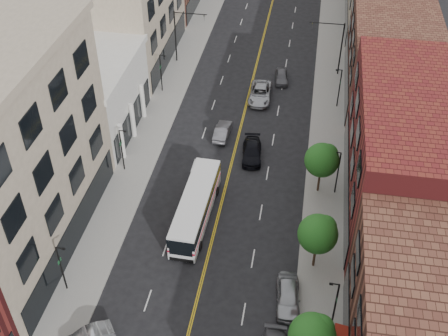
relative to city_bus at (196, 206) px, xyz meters
The scene contains 23 objects.
sidewalk_left 18.80m from the city_bus, 115.28° to the left, with size 4.00×110.00×0.15m, color gray.
sidewalk_right 20.82m from the city_bus, 54.68° to the left, with size 4.00×110.00×0.15m, color gray.
bldg_l_tanoffice 17.43m from the city_bus, 161.35° to the right, with size 10.00×22.00×18.00m, color gray.
bldg_l_white 19.94m from the city_bus, 139.22° to the left, with size 10.00×14.00×8.00m, color silver.
bldg_r_mid 20.37m from the city_bus, 17.35° to the left, with size 10.00×22.00×12.00m, color maroon.
bldg_r_far_a 33.13m from the city_bus, 54.80° to the left, with size 10.00×20.00×10.00m, color #552C22.
tree_r_1 18.20m from the city_bus, 50.86° to the right, with size 3.40×3.40×5.59m.
tree_r_2 12.31m from the city_bus, 19.32° to the right, with size 3.40×3.40×5.59m.
tree_r_3 13.10m from the city_bus, 27.81° to the left, with size 3.40×3.40×5.59m.
lamp_l_1 13.53m from the city_bus, 131.65° to the right, with size 0.81×0.55×5.05m.
lamp_l_2 10.82m from the city_bus, 146.45° to the left, with size 0.81×0.55×5.05m.
lamp_l_3 23.73m from the city_bus, 112.20° to the left, with size 0.81×0.55×5.05m.
lamp_r_1 16.45m from the city_bus, 37.85° to the right, with size 0.81×0.55×5.05m.
lamp_r_2 14.30m from the city_bus, 24.62° to the left, with size 0.81×0.55×5.05m.
lamp_r_3 25.51m from the city_bus, 59.44° to the left, with size 0.81×0.55×5.05m.
signal_mast_left 31.20m from the city_bus, 105.44° to the left, with size 4.49×0.18×7.20m.
signal_mast_right 32.49m from the city_bus, 67.72° to the left, with size 4.49×0.18×7.20m.
city_bus is the anchor object (origin of this frame).
car_parked_far 12.61m from the city_bus, 41.62° to the right, with size 1.93×4.79×1.63m, color #A1A3A8.
car_lane_behind 13.71m from the city_bus, 89.16° to the left, with size 1.50×4.31×1.42m, color #55545A.
car_lane_a 11.17m from the city_bus, 68.95° to the left, with size 2.05×5.04×1.46m, color black.
car_lane_b 22.55m from the city_bus, 81.06° to the left, with size 2.68×5.81×1.61m, color #AAACB1.
car_lane_c 27.60m from the city_bus, 77.96° to the left, with size 1.61×3.99×1.36m, color #57565C.
Camera 1 is at (7.04, -19.40, 37.87)m, focal length 45.00 mm.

